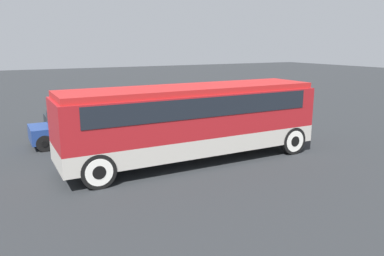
# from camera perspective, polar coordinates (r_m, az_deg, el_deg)

# --- Properties ---
(ground_plane) EXTENTS (120.00, 120.00, 0.00)m
(ground_plane) POSITION_cam_1_polar(r_m,az_deg,el_deg) (14.69, 0.00, -5.01)
(ground_plane) COLOR #26282B
(tour_bus) EXTENTS (10.08, 2.58, 2.92)m
(tour_bus) POSITION_cam_1_polar(r_m,az_deg,el_deg) (14.30, 0.34, 1.84)
(tour_bus) COLOR #B7B2A8
(tour_bus) RESTS_ON ground_plane
(parked_car_near) EXTENTS (4.39, 1.85, 1.26)m
(parked_car_near) POSITION_cam_1_polar(r_m,az_deg,el_deg) (21.14, -15.65, 1.80)
(parked_car_near) COLOR black
(parked_car_near) RESTS_ON ground_plane
(parked_car_mid) EXTENTS (4.18, 1.81, 1.51)m
(parked_car_mid) POSITION_cam_1_polar(r_m,az_deg,el_deg) (17.91, -17.05, 0.15)
(parked_car_mid) COLOR navy
(parked_car_mid) RESTS_ON ground_plane
(parked_car_far) EXTENTS (4.51, 1.95, 1.33)m
(parked_car_far) POSITION_cam_1_polar(r_m,az_deg,el_deg) (20.21, 2.18, 1.90)
(parked_car_far) COLOR #7A6B5B
(parked_car_far) RESTS_ON ground_plane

